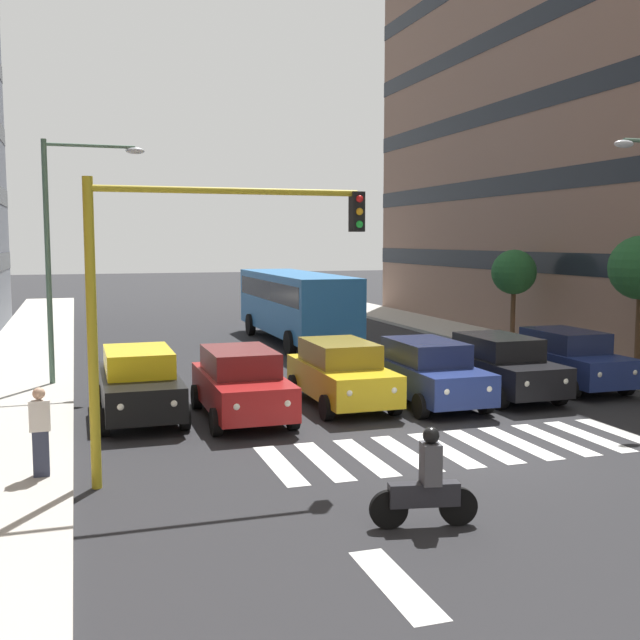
{
  "coord_description": "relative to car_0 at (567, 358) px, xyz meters",
  "views": [
    {
      "loc": [
        7.77,
        14.14,
        4.41
      ],
      "look_at": [
        1.29,
        -5.98,
        2.19
      ],
      "focal_mm": 42.7,
      "sensor_mm": 36.0,
      "label": 1
    }
  ],
  "objects": [
    {
      "name": "car_4",
      "position": [
        10.13,
        0.9,
        0.0
      ],
      "size": [
        2.02,
        4.44,
        1.72
      ],
      "color": "maroon",
      "rests_on": "ground_plane"
    },
    {
      "name": "motorcycle_with_rider",
      "position": [
        8.92,
        8.86,
        -0.24
      ],
      "size": [
        1.69,
        0.44,
        1.57
      ],
      "color": "black",
      "rests_on": "ground_plane"
    },
    {
      "name": "street_lamp_right",
      "position": [
        14.23,
        -4.64,
        3.66
      ],
      "size": [
        2.94,
        0.28,
        7.18
      ],
      "color": "#4C6B56",
      "rests_on": "sidewalk_right"
    },
    {
      "name": "pedestrian_waiting",
      "position": [
        14.65,
        4.83,
        0.11
      ],
      "size": [
        0.36,
        0.24,
        1.63
      ],
      "color": "#2D3347",
      "rests_on": "sidewalk_right"
    },
    {
      "name": "ground_plane",
      "position": [
        6.18,
        5.02,
        -0.89
      ],
      "size": [
        180.0,
        180.0,
        0.0
      ],
      "primitive_type": "plane",
      "color": "#262628"
    },
    {
      "name": "car_1",
      "position": [
        2.61,
        0.54,
        0.0
      ],
      "size": [
        2.02,
        4.44,
        1.72
      ],
      "color": "black",
      "rests_on": "ground_plane"
    },
    {
      "name": "bus_behind_traffic",
      "position": [
        5.01,
        -12.12,
        0.97
      ],
      "size": [
        2.78,
        10.5,
        3.0
      ],
      "color": "#286BAD",
      "rests_on": "ground_plane"
    },
    {
      "name": "car_2",
      "position": [
        5.01,
        0.84,
        0.0
      ],
      "size": [
        2.02,
        4.44,
        1.72
      ],
      "color": "navy",
      "rests_on": "ground_plane"
    },
    {
      "name": "car_5",
      "position": [
        12.53,
        0.14,
        0.0
      ],
      "size": [
        2.02,
        4.44,
        1.72
      ],
      "color": "black",
      "rests_on": "ground_plane"
    },
    {
      "name": "building_left_block_0",
      "position": [
        -9.63,
        -12.38,
        11.21
      ],
      "size": [
        9.27,
        28.23,
        24.19
      ],
      "color": "#846656",
      "rests_on": "ground_plane"
    },
    {
      "name": "lane_arrow_1",
      "position": [
        10.14,
        10.52,
        -0.88
      ],
      "size": [
        0.5,
        2.2,
        0.01
      ],
      "primitive_type": "cube",
      "color": "silver",
      "rests_on": "ground_plane"
    },
    {
      "name": "street_tree_2",
      "position": [
        -3.47,
        -8.54,
        2.18
      ],
      "size": [
        1.87,
        1.87,
        3.87
      ],
      "color": "#513823",
      "rests_on": "sidewalk_left"
    },
    {
      "name": "crosswalk_markings",
      "position": [
        6.18,
        5.02,
        -0.88
      ],
      "size": [
        8.55,
        2.8,
        0.01
      ],
      "color": "silver",
      "rests_on": "ground_plane"
    },
    {
      "name": "car_3",
      "position": [
        7.28,
        0.27,
        0.0
      ],
      "size": [
        2.02,
        4.44,
        1.72
      ],
      "color": "gold",
      "rests_on": "ground_plane"
    },
    {
      "name": "traffic_light_gantry",
      "position": [
        12.19,
        5.38,
        2.87
      ],
      "size": [
        5.14,
        0.36,
        5.5
      ],
      "color": "#AD991E",
      "rests_on": "ground_plane"
    },
    {
      "name": "car_0",
      "position": [
        0.0,
        0.0,
        0.0
      ],
      "size": [
        2.02,
        4.44,
        1.72
      ],
      "color": "navy",
      "rests_on": "ground_plane"
    }
  ]
}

